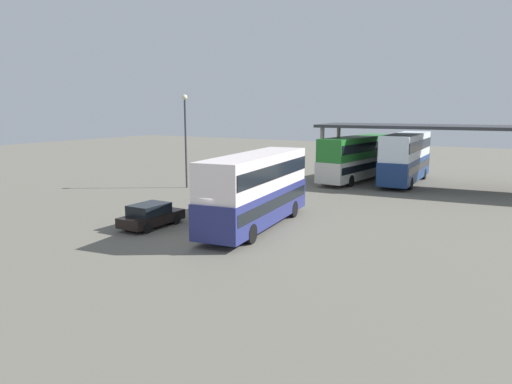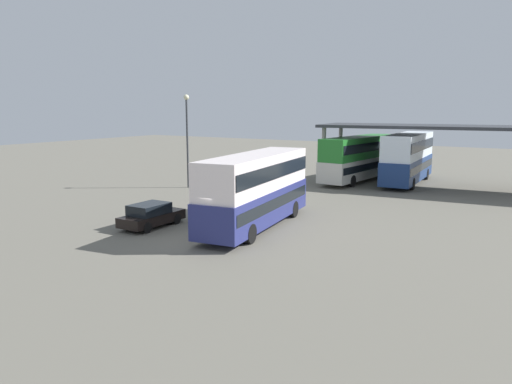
# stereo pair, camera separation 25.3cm
# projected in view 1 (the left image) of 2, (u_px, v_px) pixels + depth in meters

# --- Properties ---
(ground_plane) EXTENTS (140.00, 140.00, 0.00)m
(ground_plane) POSITION_uv_depth(u_px,v_px,m) (207.00, 242.00, 24.44)
(ground_plane) COLOR #686459
(double_decker_main) EXTENTS (3.91, 10.64, 4.11)m
(double_decker_main) POSITION_uv_depth(u_px,v_px,m) (256.00, 187.00, 27.09)
(double_decker_main) COLOR navy
(double_decker_main) RESTS_ON ground_plane
(parked_hatchback) EXTENTS (1.73, 3.92, 1.35)m
(parked_hatchback) POSITION_uv_depth(u_px,v_px,m) (151.00, 215.00, 27.31)
(parked_hatchback) COLOR black
(parked_hatchback) RESTS_ON ground_plane
(double_decker_near_canopy) EXTENTS (3.43, 11.33, 4.05)m
(double_decker_near_canopy) POSITION_uv_depth(u_px,v_px,m) (357.00, 157.00, 44.39)
(double_decker_near_canopy) COLOR silver
(double_decker_near_canopy) RESTS_ON ground_plane
(double_decker_mid_row) EXTENTS (3.11, 10.76, 4.38)m
(double_decker_mid_row) POSITION_uv_depth(u_px,v_px,m) (406.00, 156.00, 42.93)
(double_decker_mid_row) COLOR navy
(double_decker_mid_row) RESTS_ON ground_plane
(depot_canopy) EXTENTS (24.07, 8.49, 5.20)m
(depot_canopy) POSITION_uv_depth(u_px,v_px,m) (465.00, 129.00, 39.28)
(depot_canopy) COLOR #33353A
(depot_canopy) RESTS_ON ground_plane
(lamppost_tall) EXTENTS (0.44, 0.44, 7.69)m
(lamppost_tall) POSITION_uv_depth(u_px,v_px,m) (185.00, 130.00, 40.10)
(lamppost_tall) COLOR #33353A
(lamppost_tall) RESTS_ON ground_plane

